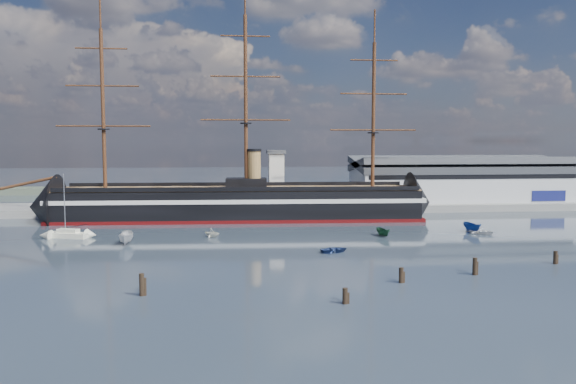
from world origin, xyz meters
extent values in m
plane|color=#232E37|center=(0.00, 40.00, 0.00)|extent=(600.00, 600.00, 0.00)
cube|color=slate|center=(10.00, 76.00, 0.00)|extent=(180.00, 18.00, 2.00)
cube|color=#B7BABC|center=(58.00, 80.00, 7.00)|extent=(62.00, 20.00, 10.00)
cube|color=#3F4247|center=(58.00, 80.00, 12.60)|extent=(63.00, 21.00, 2.00)
cube|color=silver|center=(3.00, 73.00, 9.00)|extent=(4.00, 4.00, 14.00)
cube|color=#3F4247|center=(3.00, 73.00, 16.50)|extent=(5.00, 5.00, 1.00)
cube|color=black|center=(-7.57, 60.00, 4.00)|extent=(88.60, 19.70, 7.00)
cube|color=silver|center=(-7.57, 60.00, 5.20)|extent=(90.60, 20.02, 1.00)
cube|color=#4C0809|center=(-7.57, 60.00, 0.35)|extent=(90.60, 19.98, 0.90)
cone|color=black|center=(-54.07, 60.00, 3.70)|extent=(14.65, 16.26, 15.68)
cone|color=black|center=(38.93, 60.00, 3.70)|extent=(11.65, 16.13, 15.68)
cube|color=brown|center=(-7.57, 60.00, 7.60)|extent=(88.54, 18.42, 0.40)
cube|color=black|center=(-5.57, 60.00, 9.00)|extent=(10.24, 6.42, 2.50)
cylinder|color=#9F7A44|center=(-3.57, 60.00, 12.50)|extent=(3.20, 3.20, 9.00)
cylinder|color=#381E0F|center=(-59.57, 60.00, 9.00)|extent=(17.77, 1.45, 4.43)
cylinder|color=#381E0F|center=(-39.57, 60.00, 26.80)|extent=(0.90, 0.90, 38.00)
cylinder|color=#381E0F|center=(-5.57, 60.00, 28.80)|extent=(0.90, 0.90, 42.00)
cylinder|color=#381E0F|center=(26.43, 60.00, 25.80)|extent=(0.90, 0.90, 36.00)
cube|color=silver|center=(-42.13, 36.76, 0.54)|extent=(8.38, 4.87, 1.07)
cube|color=silver|center=(-42.13, 36.76, 1.40)|extent=(4.62, 3.03, 0.86)
cylinder|color=#B2B2B7|center=(-42.66, 36.76, 6.98)|extent=(0.17, 0.17, 11.81)
imported|color=silver|center=(-29.17, 27.92, 0.00)|extent=(7.59, 3.08, 2.99)
imported|color=navy|center=(8.37, 16.47, 0.00)|extent=(2.03, 3.30, 1.44)
imported|color=#1A452A|center=(21.43, 31.75, 0.00)|extent=(5.53, 3.13, 2.09)
imported|color=silver|center=(-13.38, 34.44, 0.00)|extent=(5.21, 6.08, 2.08)
imported|color=white|center=(42.74, 32.43, 0.00)|extent=(2.92, 3.18, 1.45)
imported|color=navy|center=(41.75, 34.72, 0.00)|extent=(6.83, 3.38, 2.62)
cylinder|color=black|center=(-20.96, -8.19, 0.00)|extent=(0.64, 0.64, 3.55)
cylinder|color=black|center=(3.75, -14.36, 0.00)|extent=(0.64, 0.64, 2.62)
cylinder|color=black|center=(25.52, -2.08, 0.00)|extent=(0.64, 0.64, 3.24)
cylinder|color=black|center=(41.43, 3.60, 0.00)|extent=(0.64, 0.64, 2.76)
cylinder|color=black|center=(13.48, -5.39, 0.00)|extent=(0.64, 0.64, 2.84)
camera|label=1|loc=(-10.01, -78.85, 19.42)|focal=35.00mm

